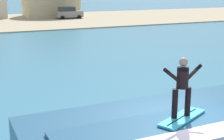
{
  "coord_description": "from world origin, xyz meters",
  "views": [
    {
      "loc": [
        -5.84,
        -7.31,
        4.67
      ],
      "look_at": [
        -0.35,
        4.51,
        1.48
      ],
      "focal_mm": 54.25,
      "sensor_mm": 36.0,
      "label": 1
    }
  ],
  "objects_px": {
    "surfer": "(182,84)",
    "car_far_shore": "(68,13)",
    "wave_crest": "(175,134)",
    "surfboard": "(182,118)"
  },
  "relations": [
    {
      "from": "surfer",
      "to": "car_far_shore",
      "type": "height_order",
      "value": "surfer"
    },
    {
      "from": "wave_crest",
      "to": "surfboard",
      "type": "relative_size",
      "value": 4.66
    },
    {
      "from": "surfboard",
      "to": "car_far_shore",
      "type": "bearing_deg",
      "value": 76.44
    },
    {
      "from": "car_far_shore",
      "to": "wave_crest",
      "type": "bearing_deg",
      "value": -103.65
    },
    {
      "from": "wave_crest",
      "to": "surfboard",
      "type": "xyz_separation_m",
      "value": [
        -0.01,
        -0.32,
        0.62
      ]
    },
    {
      "from": "surfer",
      "to": "car_far_shore",
      "type": "distance_m",
      "value": 43.14
    },
    {
      "from": "wave_crest",
      "to": "surfer",
      "type": "xyz_separation_m",
      "value": [
        -0.05,
        -0.3,
        1.6
      ]
    },
    {
      "from": "wave_crest",
      "to": "car_far_shore",
      "type": "distance_m",
      "value": 42.82
    },
    {
      "from": "surfer",
      "to": "car_far_shore",
      "type": "xyz_separation_m",
      "value": [
        10.16,
        41.91,
        -1.18
      ]
    },
    {
      "from": "wave_crest",
      "to": "car_far_shore",
      "type": "height_order",
      "value": "car_far_shore"
    }
  ]
}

